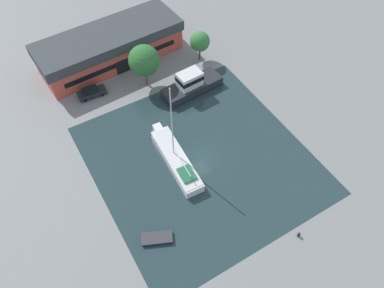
# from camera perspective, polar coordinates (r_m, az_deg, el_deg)

# --- Properties ---
(ground_plane) EXTENTS (440.00, 440.00, 0.00)m
(ground_plane) POSITION_cam_1_polar(r_m,az_deg,el_deg) (52.36, 1.25, -2.33)
(ground_plane) COLOR gray
(water_canal) EXTENTS (28.24, 29.74, 0.01)m
(water_canal) POSITION_cam_1_polar(r_m,az_deg,el_deg) (52.36, 1.25, -2.33)
(water_canal) COLOR #23383D
(water_canal) RESTS_ON ground
(warehouse_building) EXTENTS (25.07, 10.21, 5.45)m
(warehouse_building) POSITION_cam_1_polar(r_m,az_deg,el_deg) (67.07, -12.39, 14.35)
(warehouse_building) COLOR #C64C3D
(warehouse_building) RESTS_ON ground
(quay_tree_near_building) EXTENTS (4.90, 4.90, 7.44)m
(quay_tree_near_building) POSITION_cam_1_polar(r_m,az_deg,el_deg) (59.64, -7.32, 12.51)
(quay_tree_near_building) COLOR brown
(quay_tree_near_building) RESTS_ON ground
(quay_tree_by_water) EXTENTS (3.40, 3.40, 5.41)m
(quay_tree_by_water) POSITION_cam_1_polar(r_m,az_deg,el_deg) (65.09, 1.20, 15.35)
(quay_tree_by_water) COLOR brown
(quay_tree_by_water) RESTS_ON ground
(parked_car) EXTENTS (4.60, 1.99, 1.66)m
(parked_car) POSITION_cam_1_polar(r_m,az_deg,el_deg) (62.02, -15.08, 7.64)
(parked_car) COLOR #1E2328
(parked_car) RESTS_ON ground
(sailboat_moored) EXTENTS (3.35, 12.74, 13.50)m
(sailboat_moored) POSITION_cam_1_polar(r_m,az_deg,el_deg) (51.45, -2.45, -2.31)
(sailboat_moored) COLOR white
(sailboat_moored) RESTS_ON water_canal
(motor_cruiser) EXTENTS (10.25, 4.24, 3.87)m
(motor_cruiser) POSITION_cam_1_polar(r_m,az_deg,el_deg) (60.39, -0.12, 9.06)
(motor_cruiser) COLOR #23282D
(motor_cruiser) RESTS_ON water_canal
(small_dinghy) EXTENTS (4.09, 3.01, 0.50)m
(small_dinghy) POSITION_cam_1_polar(r_m,az_deg,el_deg) (46.41, -5.38, -14.10)
(small_dinghy) COLOR #19234C
(small_dinghy) RESTS_ON water_canal
(mooring_bollard) EXTENTS (0.34, 0.34, 0.72)m
(mooring_bollard) POSITION_cam_1_polar(r_m,az_deg,el_deg) (48.01, 15.96, -13.14)
(mooring_bollard) COLOR black
(mooring_bollard) RESTS_ON ground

